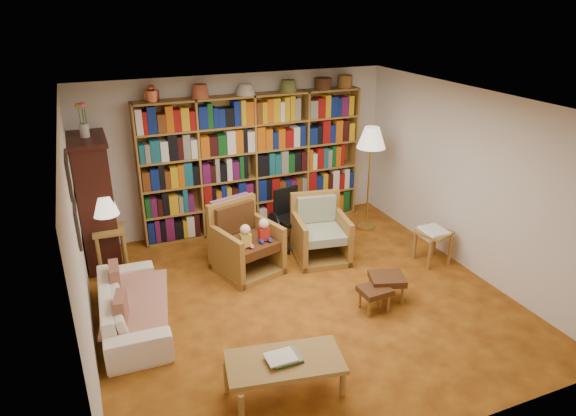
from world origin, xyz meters
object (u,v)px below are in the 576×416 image
sofa (132,306)px  coffee_table (285,364)px  side_table_lamp (110,241)px  armchair_sage (318,234)px  footstool_b (387,281)px  wheelchair (289,219)px  floor_lamp (371,142)px  armchair_leather (245,242)px  side_table_papers (434,236)px  footstool_a (375,292)px

sofa → coffee_table: sofa is taller
side_table_lamp → armchair_sage: size_ratio=0.72×
footstool_b → wheelchair: bearing=103.8°
floor_lamp → footstool_b: 2.52m
floor_lamp → coffee_table: size_ratio=1.44×
sofa → footstool_b: sofa is taller
armchair_leather → coffee_table: bearing=-99.6°
armchair_sage → side_table_papers: armchair_sage is taller
sofa → floor_lamp: (3.93, 1.33, 1.22)m
coffee_table → side_table_lamp: bearing=112.8°
armchair_sage → footstool_a: 1.56m
floor_lamp → coffee_table: 4.25m
footstool_a → side_table_lamp: bearing=142.5°
sofa → wheelchair: bearing=-60.7°
armchair_sage → wheelchair: armchair_sage is taller
armchair_leather → side_table_papers: 2.70m
armchair_leather → coffee_table: 2.57m
wheelchair → floor_lamp: (1.40, 0.02, 1.08)m
side_table_lamp → armchair_sage: 2.93m
armchair_sage → footstool_a: armchair_sage is taller
footstool_a → sofa: bearing=163.5°
sofa → armchair_leather: armchair_leather is taller
wheelchair → footstool_a: wheelchair is taller
wheelchair → floor_lamp: floor_lamp is taller
footstool_a → wheelchair: bearing=96.6°
armchair_leather → footstool_a: bearing=-55.0°
side_table_lamp → floor_lamp: floor_lamp is taller
side_table_lamp → coffee_table: (1.31, -3.12, -0.14)m
wheelchair → side_table_papers: (1.67, -1.38, 0.01)m
side_table_lamp → wheelchair: size_ratio=0.77×
floor_lamp → side_table_lamp: bearing=179.2°
footstool_b → coffee_table: 2.08m
sofa → side_table_lamp: 1.41m
armchair_leather → coffee_table: armchair_leather is taller
footstool_b → side_table_lamp: bearing=146.2°
sofa → side_table_papers: bearing=-89.0°
side_table_papers → footstool_a: bearing=-152.1°
sofa → footstool_b: 3.10m
side_table_lamp → footstool_a: bearing=-37.5°
floor_lamp → side_table_papers: bearing=-79.1°
side_table_lamp → armchair_sage: armchair_sage is taller
armchair_leather → footstool_a: size_ratio=2.68×
wheelchair → coffee_table: wheelchair is taller
side_table_lamp → armchair_leather: armchair_leather is taller
sofa → armchair_leather: bearing=-62.2°
floor_lamp → footstool_a: floor_lamp is taller
footstool_b → armchair_leather: bearing=132.6°
armchair_leather → footstool_b: size_ratio=1.99×
armchair_leather → footstool_b: bearing=-47.4°
side_table_lamp → sofa: bearing=-85.9°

